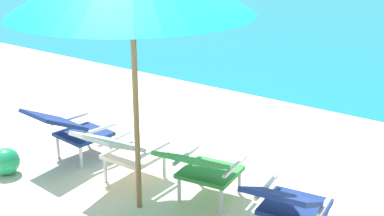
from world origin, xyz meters
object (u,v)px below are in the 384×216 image
lounge_chair_near_right (202,167)px  lounge_chair_far_left (70,128)px  lounge_chair_far_right (289,203)px  beach_ball (6,161)px  lounge_chair_near_left (123,149)px

lounge_chair_near_right → lounge_chair_far_left: bearing=-178.0°
lounge_chair_near_right → lounge_chair_far_right: 0.95m
lounge_chair_far_left → lounge_chair_far_right: size_ratio=0.98×
lounge_chair_near_right → beach_ball: size_ratio=3.22×
lounge_chair_far_left → lounge_chair_far_right: bearing=-1.2°
lounge_chair_far_left → lounge_chair_near_right: size_ratio=0.98×
lounge_chair_far_left → lounge_chair_far_right: (2.69, -0.05, 0.00)m
lounge_chair_far_right → lounge_chair_near_right: bearing=173.1°
beach_ball → lounge_chair_near_right: bearing=18.5°
lounge_chair_far_right → beach_ball: 3.07m
lounge_chair_near_right → lounge_chair_far_right: (0.94, -0.11, 0.00)m
lounge_chair_near_left → beach_ball: size_ratio=3.03×
lounge_chair_far_left → beach_ball: (-0.32, -0.63, -0.26)m
lounge_chair_near_right → lounge_chair_far_right: bearing=-6.9°
lounge_chair_near_left → lounge_chair_near_right: same height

